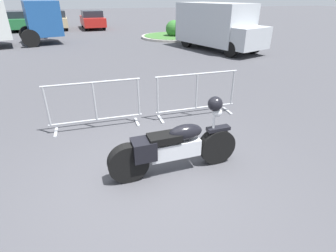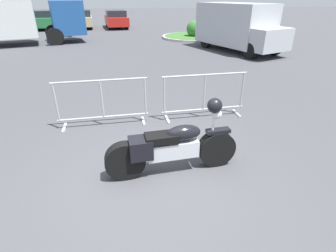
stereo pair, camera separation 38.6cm
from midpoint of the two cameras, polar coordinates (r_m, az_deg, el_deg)
name	(u,v)px [view 2 (the right image)]	position (r m, az deg, el deg)	size (l,w,h in m)	color
ground_plane	(152,182)	(4.28, -0.86, -12.13)	(120.00, 120.00, 0.00)	#424247
motorcycle	(173,146)	(4.27, 3.60, -4.53)	(2.21, 0.35, 1.25)	black
crowd_barrier_near	(102,102)	(5.93, -12.34, 4.99)	(2.02, 0.46, 1.07)	#9EA0A5
crowd_barrier_far	(204,96)	(6.30, 9.62, 6.52)	(2.02, 0.46, 1.07)	#9EA0A5
box_truck	(3,15)	(18.33, -31.74, 19.78)	(8.01, 4.00, 2.98)	silver
delivery_van	(237,26)	(14.90, 15.65, 20.25)	(3.48, 5.36, 2.31)	#B2B7BC
parked_car_blue	(8,20)	(27.59, -31.17, 19.11)	(2.09, 4.38, 1.44)	#284799
parked_car_green	(45,20)	(26.48, -24.88, 20.28)	(2.16, 4.54, 1.49)	#236B38
parked_car_tan	(81,19)	(26.12, -17.94, 21.30)	(2.16, 4.53, 1.49)	tan
parked_car_red	(116,19)	(25.50, -10.77, 21.91)	(2.12, 4.46, 1.47)	#B21E19
pedestrian	(68,23)	(20.50, -20.37, 20.25)	(0.40, 0.40, 1.69)	#262838
planter_island	(195,33)	(19.08, 6.56, 19.49)	(4.27, 4.27, 1.19)	#ADA89E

